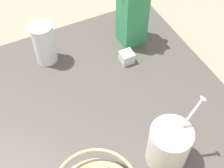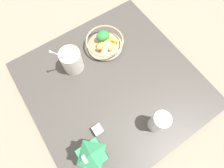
{
  "view_description": "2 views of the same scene",
  "coord_description": "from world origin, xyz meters",
  "px_view_note": "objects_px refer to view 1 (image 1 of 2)",
  "views": [
    {
      "loc": [
        -0.51,
        0.19,
        0.87
      ],
      "look_at": [
        0.03,
        -0.08,
        0.13
      ],
      "focal_mm": 50.0,
      "sensor_mm": 36.0,
      "label": 1
    },
    {
      "loc": [
        0.31,
        -0.21,
        0.94
      ],
      "look_at": [
        0.03,
        -0.03,
        0.12
      ],
      "focal_mm": 28.0,
      "sensor_mm": 36.0,
      "label": 2
    }
  ],
  "objects_px": {
    "milk_carton": "(133,10)",
    "drinking_cup": "(44,43)",
    "yogurt_tub": "(169,144)",
    "spice_jar": "(127,58)"
  },
  "relations": [
    {
      "from": "yogurt_tub",
      "to": "spice_jar",
      "type": "height_order",
      "value": "yogurt_tub"
    },
    {
      "from": "drinking_cup",
      "to": "spice_jar",
      "type": "relative_size",
      "value": 3.47
    },
    {
      "from": "drinking_cup",
      "to": "yogurt_tub",
      "type": "bearing_deg",
      "value": -161.33
    },
    {
      "from": "yogurt_tub",
      "to": "spice_jar",
      "type": "bearing_deg",
      "value": -11.55
    },
    {
      "from": "milk_carton",
      "to": "yogurt_tub",
      "type": "relative_size",
      "value": 1.19
    },
    {
      "from": "yogurt_tub",
      "to": "drinking_cup",
      "type": "height_order",
      "value": "yogurt_tub"
    },
    {
      "from": "yogurt_tub",
      "to": "spice_jar",
      "type": "relative_size",
      "value": 5.26
    },
    {
      "from": "milk_carton",
      "to": "drinking_cup",
      "type": "distance_m",
      "value": 0.33
    },
    {
      "from": "milk_carton",
      "to": "yogurt_tub",
      "type": "bearing_deg",
      "value": 163.08
    },
    {
      "from": "milk_carton",
      "to": "yogurt_tub",
      "type": "xyz_separation_m",
      "value": [
        -0.48,
        0.15,
        -0.06
      ]
    }
  ]
}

